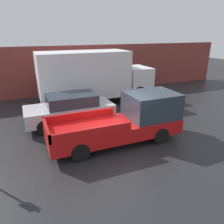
{
  "coord_description": "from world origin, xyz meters",
  "views": [
    {
      "loc": [
        -3.52,
        -7.77,
        4.63
      ],
      "look_at": [
        0.24,
        1.19,
        1.04
      ],
      "focal_mm": 35.0,
      "sensor_mm": 36.0,
      "label": 1
    }
  ],
  "objects_px": {
    "pickup_truck": "(128,120)",
    "newspaper_box": "(51,90)",
    "car": "(70,109)",
    "delivery_truck": "(92,76)"
  },
  "relations": [
    {
      "from": "car",
      "to": "newspaper_box",
      "type": "distance_m",
      "value": 5.76
    },
    {
      "from": "pickup_truck",
      "to": "newspaper_box",
      "type": "xyz_separation_m",
      "value": [
        -2.14,
        8.53,
        -0.47
      ]
    },
    {
      "from": "pickup_truck",
      "to": "newspaper_box",
      "type": "relative_size",
      "value": 5.88
    },
    {
      "from": "car",
      "to": "newspaper_box",
      "type": "xyz_separation_m",
      "value": [
        -0.19,
        5.74,
        -0.34
      ]
    },
    {
      "from": "pickup_truck",
      "to": "newspaper_box",
      "type": "distance_m",
      "value": 8.8
    },
    {
      "from": "newspaper_box",
      "to": "pickup_truck",
      "type": "bearing_deg",
      "value": -75.91
    },
    {
      "from": "car",
      "to": "delivery_truck",
      "type": "relative_size",
      "value": 0.59
    },
    {
      "from": "delivery_truck",
      "to": "newspaper_box",
      "type": "height_order",
      "value": "delivery_truck"
    },
    {
      "from": "car",
      "to": "delivery_truck",
      "type": "xyz_separation_m",
      "value": [
        2.25,
        3.16,
        1.02
      ]
    },
    {
      "from": "pickup_truck",
      "to": "car",
      "type": "height_order",
      "value": "pickup_truck"
    }
  ]
}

